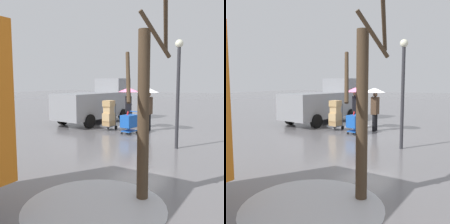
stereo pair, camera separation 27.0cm
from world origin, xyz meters
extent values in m
plane|color=slate|center=(0.00, 0.00, 0.00)|extent=(90.00, 90.00, 0.00)
cylinder|color=silver|center=(-2.82, 7.36, 0.00)|extent=(2.79, 2.79, 0.01)
cylinder|color=silver|center=(1.60, -0.89, 0.00)|extent=(2.34, 2.34, 0.01)
cube|color=gray|center=(3.51, -1.03, 1.06)|extent=(2.12, 5.26, 1.40)
cube|color=gray|center=(3.45, -2.92, 2.18)|extent=(1.88, 1.46, 0.84)
cube|color=black|center=(3.43, -3.64, 1.38)|extent=(1.66, 0.11, 0.63)
cube|color=#232326|center=(3.43, -3.68, 0.32)|extent=(1.96, 0.22, 0.24)
cylinder|color=black|center=(4.44, -2.67, 0.36)|extent=(0.26, 0.73, 0.72)
cylinder|color=black|center=(2.48, -2.61, 0.36)|extent=(0.26, 0.73, 0.72)
cylinder|color=black|center=(4.54, 0.55, 0.36)|extent=(0.26, 0.73, 0.72)
cylinder|color=black|center=(2.58, 0.62, 0.36)|extent=(0.26, 0.73, 0.72)
cube|color=#1951B2|center=(0.10, 0.81, 0.60)|extent=(0.62, 0.82, 0.56)
cube|color=#1951B2|center=(0.10, 0.81, 0.14)|extent=(0.55, 0.74, 0.04)
cylinder|color=#1951B2|center=(0.05, 0.40, 1.00)|extent=(0.58, 0.11, 0.04)
sphere|color=black|center=(-0.06, 1.14, 0.05)|extent=(0.10, 0.10, 0.10)
sphere|color=black|center=(0.35, 1.09, 0.05)|extent=(0.10, 0.10, 0.10)
sphere|color=black|center=(-0.14, 0.54, 0.05)|extent=(0.10, 0.10, 0.10)
sphere|color=black|center=(0.27, 0.49, 0.05)|extent=(0.10, 0.10, 0.10)
cylinder|color=red|center=(0.20, 0.90, 0.70)|extent=(0.11, 0.29, 0.69)
cube|color=#515156|center=(1.42, 0.55, 0.22)|extent=(0.49, 0.60, 0.03)
cylinder|color=#515156|center=(1.20, 0.25, 0.77)|extent=(0.04, 0.04, 1.10)
cylinder|color=#515156|center=(1.64, 0.26, 0.77)|extent=(0.04, 0.04, 1.10)
cylinder|color=black|center=(1.18, 0.25, 0.10)|extent=(0.05, 0.20, 0.20)
cylinder|color=black|center=(1.66, 0.26, 0.10)|extent=(0.05, 0.20, 0.20)
cube|color=#A37F51|center=(1.42, 0.55, 0.35)|extent=(0.48, 0.54, 0.24)
cube|color=tan|center=(1.42, 0.55, 0.66)|extent=(0.44, 0.61, 0.38)
cube|color=tan|center=(1.42, 0.55, 1.02)|extent=(0.41, 0.42, 0.33)
cube|color=tan|center=(1.42, 0.55, 1.33)|extent=(0.46, 0.51, 0.29)
cylinder|color=black|center=(-0.28, -0.48, 0.41)|extent=(0.18, 0.18, 0.82)
cylinder|color=black|center=(-0.30, -0.28, 0.41)|extent=(0.18, 0.18, 0.82)
cube|color=#473323|center=(-0.29, -0.38, 1.24)|extent=(0.31, 0.46, 0.84)
sphere|color=#8C6647|center=(-0.29, -0.38, 1.78)|extent=(0.22, 0.22, 0.22)
cylinder|color=#473323|center=(-0.27, -0.64, 1.19)|extent=(0.10, 0.10, 0.55)
cylinder|color=#473323|center=(-0.32, -0.20, 1.46)|extent=(0.31, 0.12, 0.50)
cylinder|color=#333338|center=(-0.30, -0.28, 1.62)|extent=(0.02, 0.02, 0.86)
cone|color=white|center=(-0.30, -0.28, 2.00)|extent=(1.04, 1.04, 0.22)
sphere|color=#333338|center=(-0.30, -0.28, 2.13)|extent=(0.04, 0.04, 0.04)
cylinder|color=black|center=(0.90, -0.47, 0.41)|extent=(0.18, 0.18, 0.82)
cylinder|color=black|center=(0.78, -0.30, 0.41)|extent=(0.18, 0.18, 0.82)
cube|color=black|center=(0.84, -0.38, 1.24)|extent=(0.48, 0.52, 0.84)
sphere|color=tan|center=(0.84, -0.38, 1.78)|extent=(0.22, 0.22, 0.22)
cylinder|color=black|center=(0.99, -0.60, 1.19)|extent=(0.10, 0.10, 0.55)
cylinder|color=black|center=(0.72, -0.25, 1.46)|extent=(0.30, 0.26, 0.50)
cylinder|color=#333338|center=(0.78, -0.30, 1.62)|extent=(0.02, 0.02, 0.86)
cone|color=#E0668E|center=(0.78, -0.30, 2.00)|extent=(1.04, 1.04, 0.22)
sphere|color=#333338|center=(0.78, -0.30, 2.13)|extent=(0.04, 0.04, 0.04)
cylinder|color=#423323|center=(-3.42, 6.51, 1.71)|extent=(0.24, 0.24, 3.42)
cylinder|color=#423323|center=(-3.16, 6.68, 2.51)|extent=(0.44, 0.62, 1.03)
cylinder|color=#423323|center=(-3.79, 6.37, 3.51)|extent=(0.37, 0.84, 0.95)
cylinder|color=#423323|center=(-3.72, 6.67, 3.26)|extent=(0.42, 0.70, 0.82)
cylinder|color=#2D2D33|center=(-2.63, 2.18, 1.80)|extent=(0.12, 0.12, 3.60)
sphere|color=#EAEACC|center=(-2.63, 2.18, 3.72)|extent=(0.28, 0.28, 0.28)
camera|label=1|loc=(-5.74, 11.21, 2.41)|focal=41.91mm
camera|label=2|loc=(-5.96, 11.06, 2.41)|focal=41.91mm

